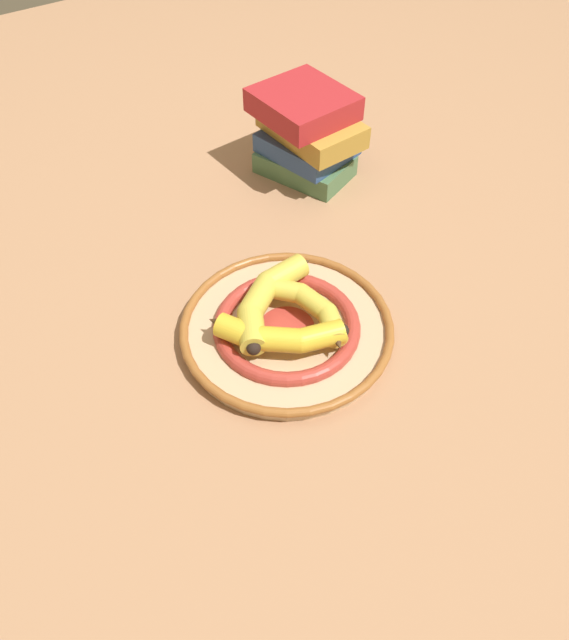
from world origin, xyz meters
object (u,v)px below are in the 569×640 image
at_px(banana_a, 266,298).
at_px(banana_b, 276,335).
at_px(banana_c, 311,307).
at_px(decorative_bowl, 284,329).
at_px(book_stack, 306,132).

distance_m(banana_a, banana_b, 0.07).
relative_size(banana_b, banana_c, 0.96).
bearing_deg(banana_a, banana_b, 34.68).
bearing_deg(banana_b, decorative_bowl, 79.07).
distance_m(banana_c, book_stack, 0.42).
bearing_deg(book_stack, banana_a, 122.53).
xyz_separation_m(banana_b, book_stack, (0.31, 0.36, 0.04)).
distance_m(decorative_bowl, banana_a, 0.05).
bearing_deg(banana_a, banana_c, 98.89).
height_order(banana_b, banana_c, banana_b).
bearing_deg(decorative_bowl, banana_b, -139.55).
bearing_deg(book_stack, banana_c, 132.02).
relative_size(banana_a, banana_c, 1.06).
bearing_deg(banana_b, banana_c, 52.92).
bearing_deg(banana_a, decorative_bowl, 63.30).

